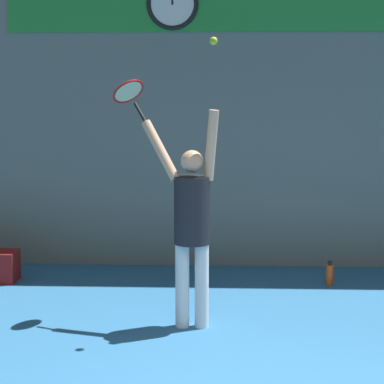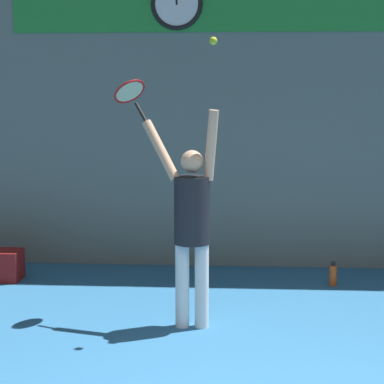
# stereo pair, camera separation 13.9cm
# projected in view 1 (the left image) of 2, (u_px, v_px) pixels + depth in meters

# --- Properties ---
(back_wall) EXTENTS (18.00, 0.10, 5.00)m
(back_wall) POSITION_uv_depth(u_px,v_px,m) (252.00, 65.00, 8.45)
(back_wall) COLOR slate
(back_wall) RESTS_ON ground_plane
(sponsor_banner) EXTENTS (5.93, 0.02, 0.66)m
(sponsor_banner) POSITION_uv_depth(u_px,v_px,m) (253.00, 4.00, 8.29)
(sponsor_banner) COLOR #288C38
(scoreboard_clock) EXTENTS (0.63, 0.06, 0.63)m
(scoreboard_clock) POSITION_uv_depth(u_px,v_px,m) (172.00, 4.00, 8.30)
(scoreboard_clock) COLOR white
(tennis_player) EXTENTS (0.76, 0.46, 2.03)m
(tennis_player) POSITION_uv_depth(u_px,v_px,m) (191.00, 219.00, 6.37)
(tennis_player) COLOR white
(tennis_player) RESTS_ON ground_plane
(tennis_racket) EXTENTS (0.41, 0.41, 0.41)m
(tennis_racket) POSITION_uv_depth(u_px,v_px,m) (129.00, 93.00, 6.64)
(tennis_racket) COLOR black
(tennis_ball) EXTENTS (0.07, 0.07, 0.07)m
(tennis_ball) POSITION_uv_depth(u_px,v_px,m) (214.00, 41.00, 6.03)
(tennis_ball) COLOR #CCDB2D
(water_bottle) EXTENTS (0.09, 0.09, 0.27)m
(water_bottle) POSITION_uv_depth(u_px,v_px,m) (330.00, 274.00, 7.91)
(water_bottle) COLOR #D84C19
(water_bottle) RESTS_ON ground_plane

